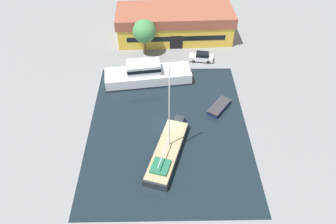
{
  "coord_description": "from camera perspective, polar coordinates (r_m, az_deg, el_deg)",
  "views": [
    {
      "loc": [
        -0.54,
        -32.46,
        32.45
      ],
      "look_at": [
        0.0,
        2.15,
        1.0
      ],
      "focal_mm": 35.0,
      "sensor_mm": 36.0,
      "label": 1
    }
  ],
  "objects": [
    {
      "name": "parked_car",
      "position": [
        58.92,
        5.86,
        9.54
      ],
      "size": [
        4.35,
        2.29,
        1.6
      ],
      "rotation": [
        0.0,
        0.0,
        1.43
      ],
      "color": "silver",
      "rests_on": "ground"
    },
    {
      "name": "motor_cruiser",
      "position": [
        53.48,
        -3.68,
        6.55
      ],
      "size": [
        14.39,
        6.09,
        3.58
      ],
      "rotation": [
        0.0,
        0.0,
        1.71
      ],
      "color": "white",
      "rests_on": "water_canal"
    },
    {
      "name": "quay_tree_near_building",
      "position": [
        58.72,
        -4.14,
        13.85
      ],
      "size": [
        4.1,
        4.1,
        6.67
      ],
      "color": "brown",
      "rests_on": "ground"
    },
    {
      "name": "sailboat_moored",
      "position": [
        42.15,
        -0.05,
        -6.75
      ],
      "size": [
        6.03,
        12.23,
        13.0
      ],
      "rotation": [
        0.0,
        0.0,
        -0.29
      ],
      "color": "#23282D",
      "rests_on": "water_canal"
    },
    {
      "name": "small_dinghy",
      "position": [
        49.11,
        8.88,
        0.87
      ],
      "size": [
        4.08,
        4.66,
        0.72
      ],
      "rotation": [
        0.0,
        0.0,
        2.51
      ],
      "color": "#19234C",
      "rests_on": "water_canal"
    },
    {
      "name": "water_canal",
      "position": [
        45.9,
        0.04,
        -2.72
      ],
      "size": [
        22.01,
        28.6,
        0.01
      ],
      "primitive_type": "cube",
      "color": "black",
      "rests_on": "ground"
    },
    {
      "name": "ground_plane",
      "position": [
        45.9,
        0.04,
        -2.73
      ],
      "size": [
        440.0,
        440.0,
        0.0
      ],
      "primitive_type": "plane",
      "color": "gray"
    },
    {
      "name": "warehouse_building",
      "position": [
        64.98,
        1.16,
        15.15
      ],
      "size": [
        22.3,
        10.0,
        5.61
      ],
      "rotation": [
        0.0,
        0.0,
        0.04
      ],
      "color": "gold",
      "rests_on": "ground"
    }
  ]
}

